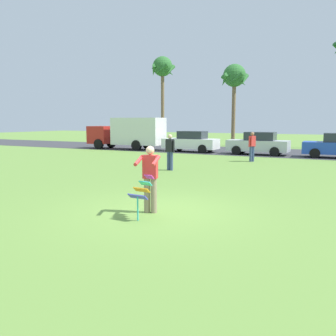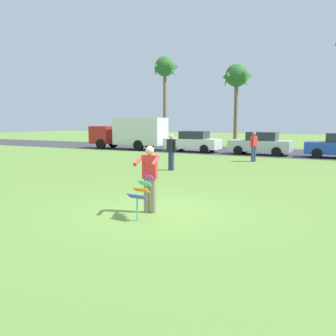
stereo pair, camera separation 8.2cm
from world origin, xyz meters
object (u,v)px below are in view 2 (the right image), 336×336
person_kite_flyer (150,176)px  parked_car_silver (260,144)px  kite_held (141,191)px  person_walker_near (254,146)px  palm_tree_right_near (237,79)px  person_walker_far (171,151)px  palm_tree_left_near (165,70)px  parked_truck_red_cab (132,132)px  parked_car_white (193,142)px

person_kite_flyer → parked_car_silver: bearing=94.1°
person_kite_flyer → kite_held: size_ratio=1.64×
parked_car_silver → person_walker_near: bearing=-81.5°
kite_held → palm_tree_right_near: 27.15m
kite_held → person_walker_far: bearing=112.3°
palm_tree_right_near → palm_tree_left_near: bearing=170.3°
parked_car_silver → palm_tree_left_near: palm_tree_left_near is taller
kite_held → person_walker_near: 13.57m
palm_tree_left_near → person_walker_near: (13.26, -13.84, -6.78)m
parked_truck_red_cab → parked_car_white: bearing=0.0°
person_walker_far → parked_car_silver: bearing=79.0°
person_kite_flyer → palm_tree_right_near: 26.49m
parked_truck_red_cab → palm_tree_right_near: bearing=50.9°
person_walker_near → person_walker_far: size_ratio=1.00×
parked_car_silver → person_walker_near: person_walker_near is taller
person_kite_flyer → parked_truck_red_cab: size_ratio=0.26×
person_kite_flyer → person_walker_far: bearing=113.2°
palm_tree_left_near → palm_tree_right_near: 8.58m
person_kite_flyer → palm_tree_right_near: palm_tree_right_near is taller
palm_tree_right_near → person_walker_far: 18.83m
person_kite_flyer → parked_car_white: 18.55m
parked_car_white → palm_tree_left_near: size_ratio=0.46×
person_walker_near → palm_tree_left_near: bearing=133.8°
parked_car_white → palm_tree_right_near: bearing=83.5°
palm_tree_left_near → parked_car_white: bearing=-51.6°
kite_held → parked_truck_red_cab: (-12.11, 18.02, 0.72)m
parked_truck_red_cab → palm_tree_left_near: size_ratio=0.73×
parked_car_white → person_walker_near: size_ratio=2.43×
parked_truck_red_cab → parked_car_silver: 10.74m
parked_car_white → parked_car_silver: size_ratio=1.00×
parked_car_silver → parked_truck_red_cab: bearing=-180.0°
parked_truck_red_cab → parked_car_white: 5.60m
kite_held → person_walker_far: (-3.31, 8.06, 0.24)m
parked_truck_red_cab → parked_car_white: size_ratio=1.61×
parked_car_white → person_walker_far: bearing=-72.0°
palm_tree_right_near → kite_held: bearing=-77.7°
person_kite_flyer → palm_tree_left_near: size_ratio=0.19×
kite_held → parked_truck_red_cab: parked_truck_red_cab is taller
palm_tree_right_near → person_walker_far: (2.33, -17.91, -5.33)m
palm_tree_left_near → person_walker_near: palm_tree_left_near is taller
palm_tree_left_near → person_walker_far: palm_tree_left_near is taller
palm_tree_left_near → kite_held: bearing=-63.0°
person_kite_flyer → person_walker_near: size_ratio=1.00×
parked_car_white → palm_tree_left_near: bearing=128.4°
person_walker_far → parked_car_white: bearing=108.0°
parked_truck_red_cab → palm_tree_right_near: 11.34m
person_walker_far → person_walker_near: bearing=64.7°
parked_car_white → person_walker_far: (3.23, -9.96, 0.16)m
person_kite_flyer → kite_held: person_kite_flyer is taller
kite_held → parked_truck_red_cab: 21.72m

